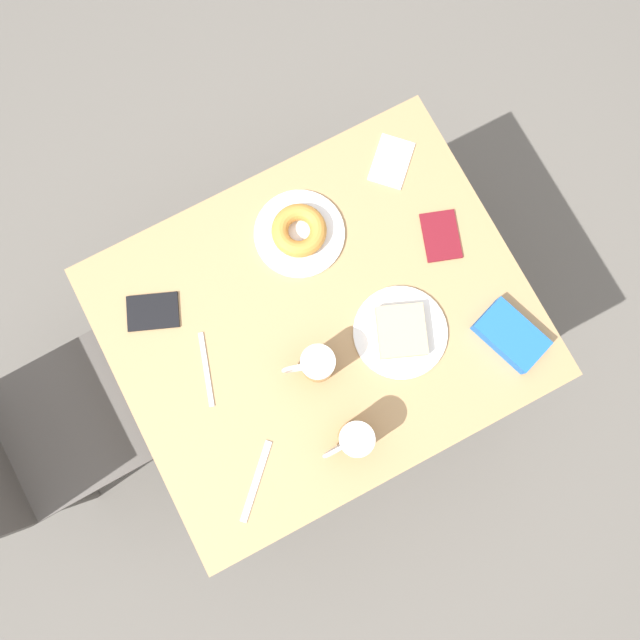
% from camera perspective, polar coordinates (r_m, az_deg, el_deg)
% --- Properties ---
extents(ground_plane, '(8.00, 8.00, 0.00)m').
position_cam_1_polar(ground_plane, '(2.22, 0.00, -2.96)').
color(ground_plane, '#666059').
extents(table, '(0.82, 1.00, 0.70)m').
position_cam_1_polar(table, '(1.58, 0.00, -0.45)').
color(table, tan).
rests_on(table, ground_plane).
extents(chair, '(0.41, 0.41, 0.86)m').
position_cam_1_polar(chair, '(1.85, -25.42, -10.04)').
color(chair, '#514C47').
rests_on(chair, ground_plane).
extents(plate_with_cake, '(0.23, 0.23, 0.04)m').
position_cam_1_polar(plate_with_cake, '(1.52, 7.39, -1.08)').
color(plate_with_cake, white).
rests_on(plate_with_cake, table).
extents(plate_with_donut, '(0.23, 0.23, 0.05)m').
position_cam_1_polar(plate_with_donut, '(1.55, -1.91, 8.06)').
color(plate_with_donut, white).
rests_on(plate_with_donut, table).
extents(beer_mug_left, '(0.08, 0.13, 0.13)m').
position_cam_1_polar(beer_mug_left, '(1.44, 3.14, -10.82)').
color(beer_mug_left, '#8C5619').
rests_on(beer_mug_left, table).
extents(beer_mug_center, '(0.08, 0.12, 0.13)m').
position_cam_1_polar(beer_mug_center, '(1.44, -0.32, -4.08)').
color(beer_mug_center, '#8C5619').
rests_on(beer_mug_center, table).
extents(napkin_folded, '(0.15, 0.16, 0.00)m').
position_cam_1_polar(napkin_folded, '(1.65, 6.54, 14.20)').
color(napkin_folded, white).
rests_on(napkin_folded, table).
extents(fork, '(0.18, 0.07, 0.00)m').
position_cam_1_polar(fork, '(1.53, -10.35, -4.45)').
color(fork, silver).
rests_on(fork, table).
extents(knife, '(0.15, 0.15, 0.00)m').
position_cam_1_polar(knife, '(1.52, -5.85, -14.44)').
color(knife, silver).
rests_on(knife, table).
extents(passport_near_edge, '(0.15, 0.12, 0.01)m').
position_cam_1_polar(passport_near_edge, '(1.60, 10.99, 7.56)').
color(passport_near_edge, maroon).
rests_on(passport_near_edge, table).
extents(passport_far_edge, '(0.13, 0.15, 0.01)m').
position_cam_1_polar(passport_far_edge, '(1.58, -15.04, 0.74)').
color(passport_far_edge, black).
rests_on(passport_far_edge, table).
extents(blue_pouch, '(0.19, 0.15, 0.04)m').
position_cam_1_polar(blue_pouch, '(1.56, 17.05, -1.36)').
color(blue_pouch, blue).
rests_on(blue_pouch, table).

